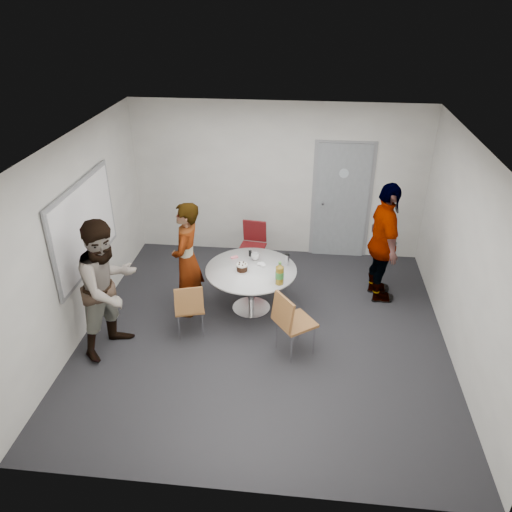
# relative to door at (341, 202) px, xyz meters

# --- Properties ---
(floor) EXTENTS (5.00, 5.00, 0.00)m
(floor) POSITION_rel_door_xyz_m (-1.10, -2.48, -1.03)
(floor) COLOR black
(floor) RESTS_ON ground
(ceiling) EXTENTS (5.00, 5.00, 0.00)m
(ceiling) POSITION_rel_door_xyz_m (-1.10, -2.48, 1.67)
(ceiling) COLOR silver
(ceiling) RESTS_ON wall_back
(wall_back) EXTENTS (5.00, 0.00, 5.00)m
(wall_back) POSITION_rel_door_xyz_m (-1.10, 0.02, 0.32)
(wall_back) COLOR silver
(wall_back) RESTS_ON floor
(wall_left) EXTENTS (0.00, 5.00, 5.00)m
(wall_left) POSITION_rel_door_xyz_m (-3.60, -2.48, 0.32)
(wall_left) COLOR silver
(wall_left) RESTS_ON floor
(wall_right) EXTENTS (0.00, 5.00, 5.00)m
(wall_right) POSITION_rel_door_xyz_m (1.40, -2.48, 0.32)
(wall_right) COLOR silver
(wall_right) RESTS_ON floor
(wall_front) EXTENTS (5.00, 0.00, 5.00)m
(wall_front) POSITION_rel_door_xyz_m (-1.10, -4.98, 0.32)
(wall_front) COLOR silver
(wall_front) RESTS_ON floor
(door) EXTENTS (1.02, 0.17, 2.12)m
(door) POSITION_rel_door_xyz_m (0.00, 0.00, 0.00)
(door) COLOR slate
(door) RESTS_ON wall_back
(whiteboard) EXTENTS (0.04, 1.90, 1.25)m
(whiteboard) POSITION_rel_door_xyz_m (-3.56, -2.28, 0.42)
(whiteboard) COLOR gray
(whiteboard) RESTS_ON wall_left
(table) EXTENTS (1.33, 1.33, 1.03)m
(table) POSITION_rel_door_xyz_m (-1.32, -1.91, -0.42)
(table) COLOR silver
(table) RESTS_ON floor
(chair_near_left) EXTENTS (0.49, 0.52, 0.83)m
(chair_near_left) POSITION_rel_door_xyz_m (-2.11, -2.63, -0.52)
(chair_near_left) COLOR brown
(chair_near_left) RESTS_ON floor
(chair_near_right) EXTENTS (0.63, 0.62, 0.92)m
(chair_near_right) POSITION_rel_door_xyz_m (-0.73, -2.87, -0.47)
(chair_near_right) COLOR brown
(chair_near_right) RESTS_ON floor
(chair_far) EXTENTS (0.46, 0.49, 0.87)m
(chair_far) POSITION_rel_door_xyz_m (-1.45, -0.69, -0.50)
(chair_far) COLOR #5E1215
(chair_far) RESTS_ON floor
(person_main) EXTENTS (0.44, 0.65, 1.74)m
(person_main) POSITION_rel_door_xyz_m (-2.25, -2.04, -0.16)
(person_main) COLOR #A5C6EA
(person_main) RESTS_ON floor
(person_left) EXTENTS (1.04, 1.13, 1.87)m
(person_left) POSITION_rel_door_xyz_m (-3.05, -2.96, -0.09)
(person_left) COLOR white
(person_left) RESTS_ON floor
(person_right) EXTENTS (0.61, 1.16, 1.88)m
(person_right) POSITION_rel_door_xyz_m (0.58, -1.35, -0.08)
(person_right) COLOR black
(person_right) RESTS_ON floor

